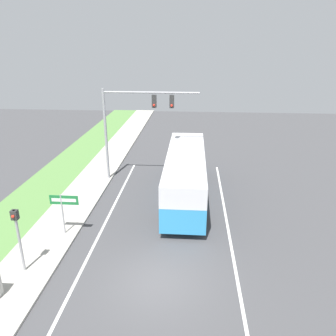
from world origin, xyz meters
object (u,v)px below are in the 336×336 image
at_px(signal_gantry, 132,116).
at_px(street_sign, 64,206).
at_px(bus, 186,172).
at_px(pedestrian_signal, 18,231).

distance_m(signal_gantry, street_sign, 9.06).
height_order(bus, signal_gantry, signal_gantry).
distance_m(bus, pedestrian_signal, 11.26).
relative_size(bus, pedestrian_signal, 3.45).
xyz_separation_m(pedestrian_signal, street_sign, (0.78, 3.27, -0.38)).
xyz_separation_m(bus, pedestrian_signal, (-7.18, -8.67, 0.34)).
relative_size(bus, street_sign, 4.53).
distance_m(bus, street_sign, 8.38).
xyz_separation_m(signal_gantry, pedestrian_signal, (-3.17, -11.40, -2.82)).
distance_m(bus, signal_gantry, 5.79).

